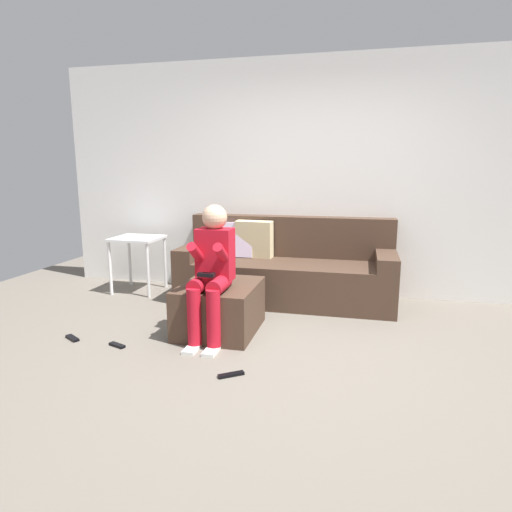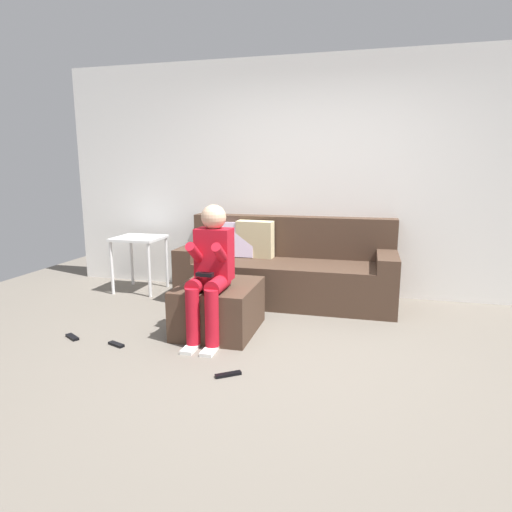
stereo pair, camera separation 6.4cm
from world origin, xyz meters
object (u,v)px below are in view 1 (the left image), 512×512
ottoman (220,308)px  remote_near_ottoman (231,375)px  remote_by_storage_bin (117,345)px  side_table (137,246)px  person_seated (212,267)px  couch_sectional (285,270)px  remote_under_side_table (72,338)px

ottoman → remote_near_ottoman: (0.35, -0.83, -0.21)m
remote_by_storage_bin → remote_near_ottoman: bearing=5.8°
side_table → ottoman: bearing=-37.6°
remote_by_storage_bin → ottoman: bearing=58.1°
person_seated → ottoman: bearing=90.3°
person_seated → remote_near_ottoman: person_seated is taller
couch_sectional → ottoman: size_ratio=2.99×
ottoman → remote_near_ottoman: bearing=-66.9°
ottoman → side_table: (-1.36, 1.04, 0.33)m
remote_near_ottoman → remote_under_side_table: 1.56m
couch_sectional → side_table: 1.77m
couch_sectional → ottoman: (-0.40, -1.12, -0.12)m
couch_sectional → person_seated: size_ratio=2.03×
ottoman → person_seated: person_seated is taller
person_seated → remote_by_storage_bin: (-0.72, -0.34, -0.62)m
remote_near_ottoman → remote_by_storage_bin: same height
remote_near_ottoman → side_table: bearing=96.8°
ottoman → side_table: 1.74m
ottoman → remote_under_side_table: size_ratio=4.59×
person_seated → remote_under_side_table: (-1.17, -0.29, -0.62)m
ottoman → remote_by_storage_bin: ottoman is taller
ottoman → person_seated: bearing=-89.7°
ottoman → remote_under_side_table: (-1.17, -0.49, -0.21)m
person_seated → remote_near_ottoman: bearing=-60.9°
person_seated → remote_near_ottoman: size_ratio=6.07×
remote_by_storage_bin → remote_under_side_table: 0.46m
remote_by_storage_bin → couch_sectional: bearing=77.0°
couch_sectional → side_table: size_ratio=3.56×
remote_near_ottoman → remote_by_storage_bin: (-1.07, 0.29, 0.00)m
ottoman → remote_under_side_table: 1.29m
remote_under_side_table → ottoman: bearing=53.7°
side_table → remote_by_storage_bin: 1.79m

